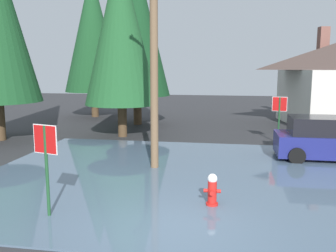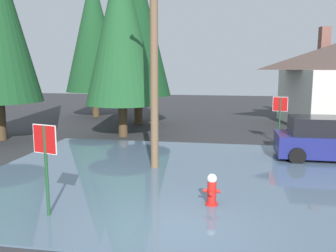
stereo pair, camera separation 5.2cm
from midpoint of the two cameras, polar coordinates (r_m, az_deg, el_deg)
ground_plane at (r=8.67m, az=1.14°, el=-16.19°), size 80.00×80.00×0.10m
flood_puddle at (r=12.56m, az=-0.11°, el=-7.67°), size 12.41×10.87×0.05m
stop_sign_near at (r=9.30m, az=-18.32°, el=-3.85°), size 0.69×0.21×2.31m
fire_hydrant at (r=9.89m, az=6.96°, el=-9.92°), size 0.45×0.39×0.90m
utility_pole at (r=13.03m, az=-2.07°, el=13.61°), size 1.60×0.28×8.99m
stop_sign_far at (r=18.35m, az=17.05°, el=2.31°), size 0.68×0.15×2.25m
parked_car at (r=15.88m, az=23.88°, el=-1.96°), size 4.29×2.09×1.71m
pine_tree_tall_left at (r=19.45m, az=-7.20°, el=14.83°), size 3.81×3.81×9.52m
pine_tree_mid_left at (r=23.58m, az=-4.73°, el=15.06°), size 4.14×4.14×10.34m
pine_tree_far_center at (r=27.67m, az=-11.42°, el=14.10°), size 4.16×4.16×10.40m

